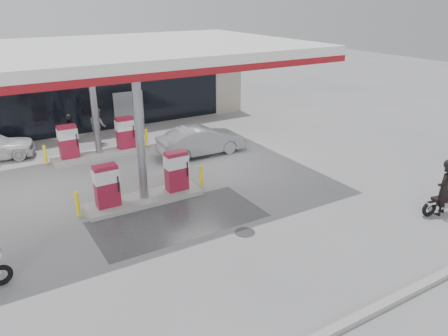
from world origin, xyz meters
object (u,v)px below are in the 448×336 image
Objects in this scene: pump_island_near at (143,185)px; parked_car_right at (140,108)px; main_motorcycle at (445,201)px; biker_walking at (70,131)px; attendant at (98,126)px; biker_main at (444,189)px; hatchback_silver at (201,141)px; pump_island_far at (98,142)px.

pump_island_near is 12.82m from parked_car_right.
biker_walking is (-9.86, 14.78, 0.36)m from main_motorcycle.
attendant reaches higher than parked_car_right.
attendant is (-8.44, 14.64, 0.51)m from main_motorcycle.
biker_main is at bearing -149.11° from parked_car_right.
hatchback_silver is (-4.40, 10.15, -0.27)m from biker_main.
pump_island_near is 2.60× the size of biker_main.
biker_main is at bearing -162.79° from attendant.
main_motorcycle is (9.04, -12.58, -0.25)m from pump_island_far.
pump_island_far is at bearing -72.68° from biker_main.
hatchback_silver is 8.40m from parked_car_right.
main_motorcycle is at bearing -36.05° from pump_island_near.
attendant reaches higher than pump_island_near.
biker_walking is (-0.81, 2.20, 0.11)m from pump_island_far.
pump_island_far is 2.67× the size of attendant.
parked_car_right is (-4.54, 18.58, 0.15)m from main_motorcycle.
pump_island_far is 2.60× the size of biker_main.
pump_island_far is 1.17× the size of parked_car_right.
attendant is 0.44× the size of parked_car_right.
pump_island_near is 8.09m from attendant.
hatchback_silver is at bearing -61.95° from biker_walking.
biker_walking is at bearing -74.64° from biker_main.
pump_island_far is 1.18× the size of hatchback_silver.
pump_island_near is at bearing -54.39° from biker_main.
biker_main is 19.06m from parked_car_right.
hatchback_silver is 0.99× the size of parked_car_right.
attendant is (0.61, 8.06, 0.25)m from pump_island_near.
biker_main reaches higher than main_motorcycle.
attendant is at bearing 41.91° from hatchback_silver.
main_motorcycle is 1.22× the size of biker_walking.
pump_island_near is 5.73m from hatchback_silver.
pump_island_near is 8.24m from biker_walking.
hatchback_silver is (-4.59, 10.18, 0.26)m from main_motorcycle.
main_motorcycle is at bearing -77.14° from biker_walking.
pump_island_near reaches higher than parked_car_right.
biker_walking is (-5.27, 4.60, 0.11)m from hatchback_silver.
hatchback_silver is (4.45, 3.60, 0.01)m from pump_island_near.
pump_island_near is 2.56× the size of main_motorcycle.
main_motorcycle is 1.02× the size of biker_main.
biker_walking is at bearing 133.58° from main_motorcycle.
biker_main is 1.03× the size of attendant.
pump_island_near is 1.18× the size of hatchback_silver.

